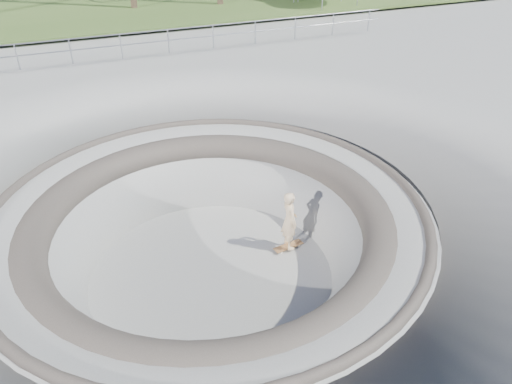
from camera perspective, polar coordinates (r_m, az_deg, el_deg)
ground at (r=11.64m, az=-5.53°, el=-2.06°), size 180.00×180.00×0.00m
skate_bowl at (r=12.75m, az=-5.10°, el=-8.89°), size 14.00×14.00×4.10m
distant_hills at (r=68.15m, az=-17.14°, el=19.23°), size 103.20×45.00×28.60m
safety_railing at (r=22.24m, az=-15.17°, el=15.81°), size 25.00×0.06×1.03m
skateboard at (r=13.48m, az=3.71°, el=-6.20°), size 0.86×0.36×0.09m
skater at (r=12.98m, az=3.84°, el=-3.24°), size 0.41×0.62×1.67m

